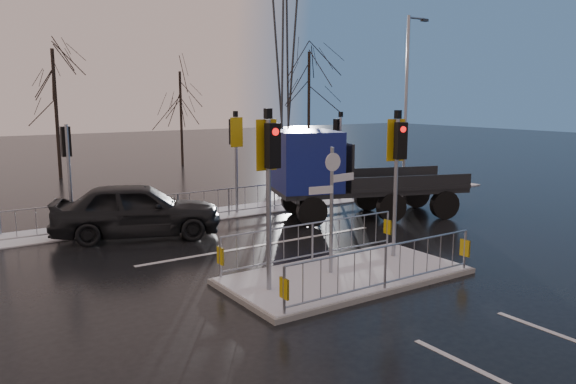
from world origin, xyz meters
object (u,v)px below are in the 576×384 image
traffic_island (345,263)px  flatbed_truck (332,172)px  car_far_lane (137,210)px  street_lamp_right (407,97)px

traffic_island → flatbed_truck: 7.00m
traffic_island → car_far_lane: (-2.83, 6.83, 0.49)m
car_far_lane → flatbed_truck: (6.81, -1.22, 0.82)m
street_lamp_right → flatbed_truck: bearing=-156.4°
traffic_island → car_far_lane: size_ratio=1.16×
car_far_lane → street_lamp_right: 13.96m
car_far_lane → street_lamp_right: street_lamp_right is taller
car_far_lane → street_lamp_right: (13.41, 1.66, 3.51)m
traffic_island → street_lamp_right: (10.58, 8.49, 4.00)m
street_lamp_right → car_far_lane: bearing=-172.9°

